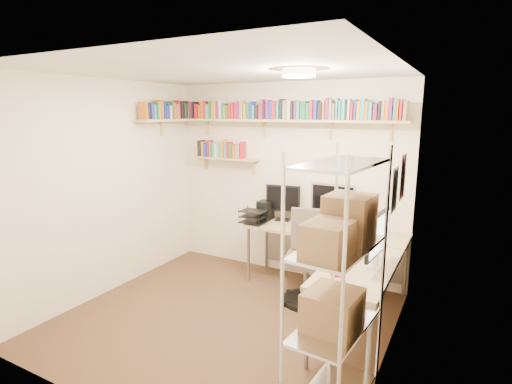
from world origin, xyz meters
TOP-DOWN VIEW (x-y plane):
  - ground at (0.00, 0.00)m, footprint 3.20×3.20m
  - room_shell at (0.00, 0.00)m, footprint 3.24×3.04m
  - wall_shelves at (-0.40, 1.30)m, footprint 3.12×1.09m
  - corner_desk at (0.70, 0.97)m, footprint 1.99×1.94m
  - office_chair at (0.60, 0.81)m, footprint 0.56×0.57m
  - wire_rack at (1.41, -0.77)m, footprint 0.47×0.86m

SIDE VIEW (x-z plane):
  - ground at x=0.00m, z-range 0.00..0.00m
  - office_chair at x=0.60m, z-range -0.08..0.96m
  - corner_desk at x=0.70m, z-range 0.09..1.38m
  - wire_rack at x=1.41m, z-range 0.17..2.07m
  - room_shell at x=0.00m, z-range 0.29..2.81m
  - wall_shelves at x=-0.40m, z-range 1.63..2.43m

